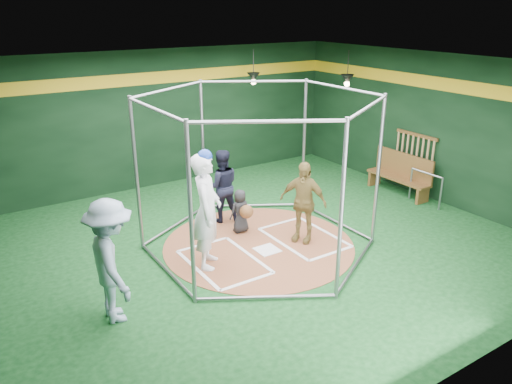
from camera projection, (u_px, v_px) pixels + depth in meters
room_shell at (259, 161)px, 9.37m from camera, size 10.10×9.10×3.53m
clay_disc at (259, 245)px, 9.98m from camera, size 3.80×3.80×0.01m
home_plate at (267, 250)px, 9.74m from camera, size 0.43×0.43×0.01m
batter_box_left at (224, 262)px, 9.30m from camera, size 1.17×1.77×0.01m
batter_box_right at (304, 237)px, 10.27m from camera, size 1.17×1.77×0.01m
batting_cage at (259, 174)px, 9.46m from camera, size 4.05×4.67×3.00m
bat_rack at (415, 153)px, 12.45m from camera, size 0.07×1.25×0.98m
pendant_lamp_near at (253, 77)px, 12.97m from camera, size 0.34×0.34×0.90m
pendant_lamp_far at (347, 79)px, 12.63m from camera, size 0.34×0.34×0.90m
batter_figure at (207, 210)px, 8.83m from camera, size 0.86×0.93×2.20m
visitor_leopard at (303, 202)px, 9.89m from camera, size 0.86×1.04×1.66m
catcher_figure at (241, 211)px, 10.36m from camera, size 0.46×0.54×0.93m
umpire at (221, 186)px, 10.83m from camera, size 0.94×0.84×1.61m
bystander_blue at (112, 261)px, 7.34m from camera, size 0.80×1.29×1.93m
dugout_bench at (401, 173)px, 12.57m from camera, size 0.41×1.78×1.04m
steel_railing at (426, 183)px, 11.86m from camera, size 0.05×0.93×0.80m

